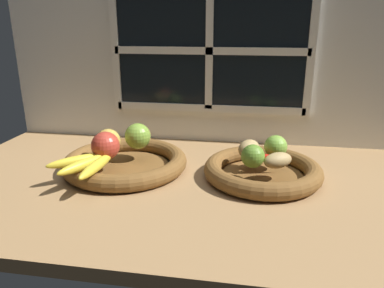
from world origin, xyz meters
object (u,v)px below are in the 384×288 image
Objects in this scene: potato_small at (278,160)px; apple_red_front at (105,146)px; apple_green_back at (138,136)px; lime_near at (253,156)px; chili_pepper at (273,157)px; fruit_bowl_left at (126,162)px; potato_oblong at (249,149)px; apple_golden_left at (108,141)px; fruit_bowl_right at (262,171)px; lime_far at (276,147)px; banana_bunch_front at (88,163)px.

apple_red_front is at bearing -178.43° from potato_small.
apple_green_back is 34.46cm from lime_near.
apple_red_front is 0.68× the size of chili_pepper.
potato_oblong is (34.18, 3.03, 4.97)cm from fruit_bowl_left.
apple_green_back is at bearing 33.50° from apple_golden_left.
lime_far is at bearing 52.13° from fruit_bowl_right.
banana_bunch_front is (-2.07, -6.68, -2.45)cm from apple_red_front.
fruit_bowl_right is 5.21× the size of lime_near.
potato_small reaches higher than fruit_bowl_right.
apple_golden_left is 39.21cm from potato_oblong.
lime_near is at bearing 9.95° from banana_bunch_front.
apple_golden_left is 0.98× the size of potato_oblong.
potato_small is at bearing -12.65° from apple_green_back.
potato_small is (39.35, -8.83, -1.76)cm from apple_green_back.
fruit_bowl_left is 41.92cm from potato_small.
fruit_bowl_left is at bearing 173.66° from chili_pepper.
fruit_bowl_left is 4.33× the size of potato_small.
lime_far is (46.28, 3.53, -0.31)cm from apple_golden_left.
potato_small is (3.46, -3.46, 4.49)cm from fruit_bowl_right.
potato_small is 1.14× the size of potato_oblong.
apple_golden_left reaches higher than potato_small.
potato_oblong is 7.27cm from lime_far.
fruit_bowl_left is 7.73cm from apple_golden_left.
lime_far reaches higher than lime_near.
apple_red_front is 1.11× the size of apple_golden_left.
banana_bunch_front is at bearing -172.78° from chili_pepper.
potato_oblong is at bearing 98.65° from lime_near.
apple_golden_left is 46.68cm from potato_small.
apple_green_back is 38.65cm from chili_pepper.
apple_red_front is 0.95× the size of potato_small.
lime_far is at bearing 18.33° from banana_bunch_front.
potato_oblong is at bearing 19.87° from banana_bunch_front.
lime_far reaches higher than banana_bunch_front.
lime_near is 7.69cm from chili_pepper.
lime_far is 3.71cm from chili_pepper.
fruit_bowl_left is 3.11× the size of chili_pepper.
fruit_bowl_left is 13.27cm from banana_bunch_front.
apple_golden_left is (-43.02, 0.66, 5.90)cm from fruit_bowl_right.
apple_red_front is 38.88cm from lime_near.
fruit_bowl_left is 41.92cm from lime_far.
apple_red_front is 38.57cm from potato_oblong.
fruit_bowl_left is 34.68cm from potato_oblong.
apple_green_back is 1.25× the size of lime_near.
chili_pepper is (-1.03, 4.61, -0.84)cm from potato_small.
potato_small is at bearing 9.52° from banana_bunch_front.
apple_green_back reaches higher than banana_bunch_front.
potato_small is 6.37cm from lime_near.
apple_red_front is at bearing -173.57° from fruit_bowl_right.
apple_red_front reaches higher than potato_small.
fruit_bowl_right is at bearing 0.00° from fruit_bowl_left.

